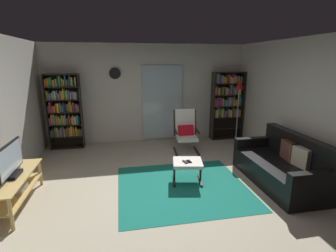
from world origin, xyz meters
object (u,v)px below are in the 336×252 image
(tv_remote, at_px, (185,162))
(bookshelf_near_tv, at_px, (65,110))
(ottoman, at_px, (188,165))
(wall_clock, at_px, (115,73))
(tv_stand, at_px, (14,186))
(cell_phone, at_px, (189,161))
(leather_sofa, at_px, (283,166))
(television, at_px, (10,162))
(floor_lamp_by_shelf, at_px, (239,92))
(lounge_armchair, at_px, (186,130))
(bookshelf_near_sofa, at_px, (226,101))

(tv_remote, bearing_deg, bookshelf_near_tv, 122.67)
(ottoman, relative_size, wall_clock, 2.07)
(tv_stand, height_order, bookshelf_near_tv, bookshelf_near_tv)
(tv_stand, distance_m, cell_phone, 2.81)
(cell_phone, bearing_deg, leather_sofa, -19.47)
(television, xyz_separation_m, floor_lamp_by_shelf, (4.63, 2.14, 0.66))
(leather_sofa, relative_size, wall_clock, 6.38)
(leather_sofa, xyz_separation_m, tv_remote, (-1.75, 0.31, 0.10))
(television, relative_size, lounge_armchair, 0.81)
(tv_remote, height_order, cell_phone, tv_remote)
(television, relative_size, ottoman, 1.37)
(lounge_armchair, distance_m, wall_clock, 2.33)
(bookshelf_near_sofa, xyz_separation_m, lounge_armchair, (-1.38, -0.82, -0.55))
(ottoman, height_order, floor_lamp_by_shelf, floor_lamp_by_shelf)
(lounge_armchair, distance_m, cell_phone, 1.67)
(television, distance_m, tv_remote, 2.75)
(tv_stand, distance_m, tv_remote, 2.73)
(wall_clock, bearing_deg, tv_stand, -118.14)
(bookshelf_near_tv, bearing_deg, leather_sofa, -33.36)
(ottoman, relative_size, cell_phone, 4.29)
(ottoman, xyz_separation_m, floor_lamp_by_shelf, (1.85, 1.87, 1.05))
(bookshelf_near_sofa, bearing_deg, lounge_armchair, -149.18)
(television, bearing_deg, cell_phone, 4.93)
(tv_remote, bearing_deg, tv_stand, 172.32)
(bookshelf_near_sofa, relative_size, tv_remote, 12.98)
(bookshelf_near_tv, relative_size, cell_phone, 13.29)
(leather_sofa, bearing_deg, ottoman, 167.96)
(leather_sofa, relative_size, cell_phone, 13.22)
(lounge_armchair, relative_size, wall_clock, 3.53)
(tv_remote, bearing_deg, leather_sofa, -22.33)
(bookshelf_near_tv, distance_m, ottoman, 3.54)
(television, distance_m, cell_phone, 2.83)
(leather_sofa, distance_m, wall_clock, 4.44)
(cell_phone, bearing_deg, bookshelf_near_tv, 127.68)
(cell_phone, height_order, wall_clock, wall_clock)
(leather_sofa, bearing_deg, lounge_armchair, 123.63)
(tv_stand, relative_size, wall_clock, 4.75)
(lounge_armchair, bearing_deg, bookshelf_near_sofa, 30.82)
(ottoman, bearing_deg, wall_clock, 115.63)
(tv_remote, xyz_separation_m, cell_phone, (0.08, 0.02, -0.00))
(leather_sofa, bearing_deg, bookshelf_near_sofa, 88.30)
(television, bearing_deg, wall_clock, 61.92)
(leather_sofa, xyz_separation_m, wall_clock, (-2.93, 2.96, 1.54))
(lounge_armchair, distance_m, floor_lamp_by_shelf, 1.71)
(bookshelf_near_tv, height_order, leather_sofa, bookshelf_near_tv)
(tv_stand, xyz_separation_m, lounge_armchair, (3.17, 1.87, 0.21))
(tv_stand, distance_m, television, 0.40)
(wall_clock, bearing_deg, floor_lamp_by_shelf, -13.39)
(television, xyz_separation_m, bookshelf_near_tv, (0.27, 2.68, 0.25))
(ottoman, bearing_deg, bookshelf_near_tv, 136.28)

